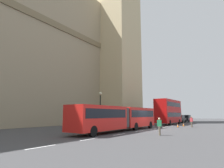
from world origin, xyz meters
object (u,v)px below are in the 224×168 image
Objects in this scene: articulated_bus at (120,117)px; traffic_cone_middle at (184,125)px; pedestrian_near_cones at (159,126)px; street_lamp at (100,107)px; double_decker_bus at (169,111)px; sedan_trailing at (187,118)px; sedan_lead at (180,119)px; pedestrian_by_kerb at (191,121)px; traffic_cone_west at (178,125)px.

traffic_cone_middle is at bearing -15.29° from articulated_bus.
street_lamp is at bearing 69.37° from pedestrian_near_cones.
street_lamp is 11.11m from pedestrian_near_cones.
double_decker_bus is 1.88× the size of street_lamp.
double_decker_bus reaches higher than traffic_cone_middle.
traffic_cone_middle is at bearing 6.20° from pedestrian_near_cones.
double_decker_bus is at bearing 0.01° from articulated_bus.
articulated_bus is 34.41m from sedan_trailing.
sedan_lead is 26.72m from street_lamp.
sedan_lead reaches higher than traffic_cone_middle.
pedestrian_near_cones reaches higher than traffic_cone_middle.
pedestrian_near_cones is 14.40m from pedestrian_by_kerb.
traffic_cone_west is 0.34× the size of pedestrian_by_kerb.
street_lamp reaches higher than sedan_lead.
street_lamp is 3.12× the size of pedestrian_by_kerb.
street_lamp reaches higher than articulated_bus.
traffic_cone_west is at bearing 8.00° from pedestrian_near_cones.
street_lamp is at bearing 145.76° from traffic_cone_middle.
street_lamp is (-32.43, 4.38, 2.14)m from sedan_trailing.
sedan_lead is (9.36, 0.22, -1.80)m from double_decker_bus.
pedestrian_by_kerb reaches higher than traffic_cone_middle.
double_decker_bus is 21.61m from pedestrian_near_cones.
traffic_cone_west is (11.11, -3.87, -1.46)m from articulated_bus.
articulated_bus is 18.92m from double_decker_bus.
pedestrian_near_cones is (-30.12, -5.92, -0.00)m from sedan_lead.
traffic_cone_middle is at bearing -1.09° from traffic_cone_west.
traffic_cone_west is 2.36m from pedestrian_by_kerb.
traffic_cone_middle is (-13.89, -4.15, -0.63)m from sedan_lead.
sedan_trailing is at bearing 9.12° from pedestrian_near_cones.
articulated_bus is 28.27m from sedan_lead.
traffic_cone_west is at bearing -166.58° from sedan_lead.
traffic_cone_middle is 0.34× the size of pedestrian_by_kerb.
traffic_cone_middle is at bearing -163.35° from sedan_lead.
pedestrian_by_kerb is at bearing -165.22° from sedan_trailing.
traffic_cone_west is at bearing -19.18° from articulated_bus.
double_decker_bus is 9.53m from sedan_lead.
sedan_lead is (28.26, 0.23, -0.83)m from articulated_bus.
pedestrian_by_kerb is (1.42, -1.78, 0.63)m from traffic_cone_west.
pedestrian_near_cones is at bearing -110.63° from street_lamp.
sedan_trailing is at bearing -7.69° from street_lamp.
traffic_cone_middle is 16.34m from pedestrian_near_cones.
articulated_bus is 27.45× the size of traffic_cone_middle.
articulated_bus reaches higher than pedestrian_by_kerb.
articulated_bus is at bearing -113.63° from street_lamp.
double_decker_bus is 2.25× the size of sedan_lead.
traffic_cone_middle is at bearing 43.06° from pedestrian_by_kerb.
pedestrian_by_kerb is at bearing -136.94° from traffic_cone_middle.
sedan_lead and sedan_trailing have the same top height.
articulated_bus is at bearing 71.82° from pedestrian_near_cones.
sedan_lead is 1.00× the size of sedan_trailing.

